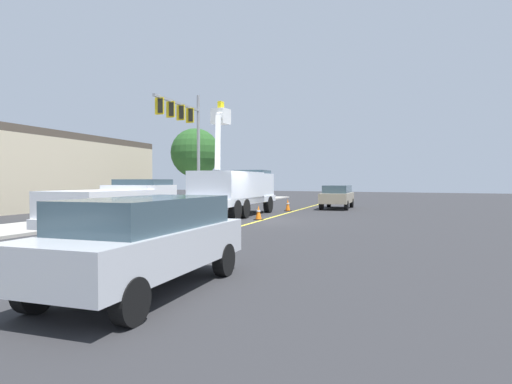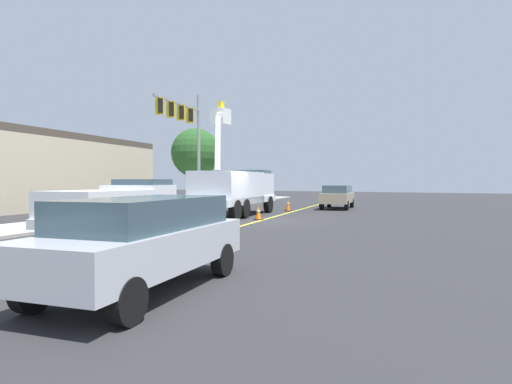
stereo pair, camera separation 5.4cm
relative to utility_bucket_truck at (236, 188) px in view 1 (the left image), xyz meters
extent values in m
plane|color=#2D2D30|center=(-2.34, -2.84, -1.61)|extent=(120.00, 120.00, 0.00)
cube|color=#B2ADA3|center=(-3.70, 4.99, -1.55)|extent=(59.73, 13.83, 0.12)
cube|color=yellow|center=(-2.34, -2.84, -1.60)|extent=(49.29, 8.73, 0.01)
cube|color=white|center=(-0.18, -0.06, -0.71)|extent=(8.51, 3.87, 0.36)
cube|color=white|center=(2.41, 0.39, 0.06)|extent=(2.99, 2.76, 1.60)
cube|color=#384C56|center=(2.61, 0.43, 0.76)|extent=(2.14, 2.38, 0.64)
cube|color=white|center=(-1.14, -0.22, 0.01)|extent=(5.60, 3.36, 1.80)
cube|color=white|center=(-2.23, -0.26, 2.44)|extent=(1.11, 0.81, 3.03)
cube|color=white|center=(-0.73, 0.63, 4.17)|extent=(2.46, 1.61, 0.79)
cube|color=white|center=(0.41, 1.30, 4.28)|extent=(0.90, 0.90, 0.90)
cube|color=yellow|center=(0.41, 1.30, 4.88)|extent=(0.36, 0.24, 0.60)
cylinder|color=black|center=(2.46, 1.54, -1.09)|extent=(1.08, 0.51, 1.04)
cylinder|color=black|center=(2.85, -0.67, -1.09)|extent=(1.08, 0.51, 1.04)
cylinder|color=black|center=(-1.82, 0.80, -1.09)|extent=(1.08, 0.51, 1.04)
cylinder|color=black|center=(-1.44, -1.42, -1.09)|extent=(1.08, 0.51, 1.04)
cylinder|color=black|center=(-3.11, 0.57, -1.09)|extent=(1.08, 0.51, 1.04)
cylinder|color=black|center=(-2.73, -1.64, -1.09)|extent=(1.08, 0.51, 1.04)
cube|color=white|center=(-10.69, -1.88, -0.86)|extent=(5.88, 3.03, 0.30)
cube|color=white|center=(-9.47, -1.67, -0.31)|extent=(2.32, 2.25, 1.10)
cube|color=#384C56|center=(-9.27, -1.64, 0.17)|extent=(1.63, 1.97, 0.56)
cube|color=white|center=(-11.68, -2.06, -0.46)|extent=(3.67, 2.64, 1.10)
cylinder|color=black|center=(-9.03, -0.64, -1.19)|extent=(0.88, 0.44, 0.84)
cylinder|color=black|center=(-8.70, -2.50, -1.19)|extent=(0.88, 0.44, 0.84)
cylinder|color=black|center=(-12.67, -1.27, -1.19)|extent=(0.88, 0.44, 0.84)
cylinder|color=black|center=(-12.34, -3.13, -1.19)|extent=(0.88, 0.44, 0.84)
cube|color=tan|center=(8.68, -3.30, -0.82)|extent=(5.05, 2.69, 0.70)
cube|color=#384C56|center=(8.82, -3.27, -0.22)|extent=(3.69, 2.24, 0.60)
cylinder|color=black|center=(7.21, -4.42, -1.27)|extent=(0.71, 0.35, 0.68)
cylinder|color=black|center=(6.92, -2.73, -1.27)|extent=(0.71, 0.35, 0.68)
cylinder|color=black|center=(10.43, -3.86, -1.27)|extent=(0.71, 0.35, 0.68)
cylinder|color=black|center=(10.14, -2.17, -1.27)|extent=(0.71, 0.35, 0.68)
cube|color=silver|center=(-15.37, -7.48, -0.82)|extent=(5.05, 2.69, 0.70)
cube|color=#384C56|center=(-15.22, -7.45, -0.22)|extent=(3.69, 2.24, 0.60)
cylinder|color=black|center=(-16.83, -8.60, -1.27)|extent=(0.71, 0.35, 0.68)
cylinder|color=black|center=(-17.12, -6.92, -1.27)|extent=(0.71, 0.35, 0.68)
cylinder|color=black|center=(-13.62, -8.04, -1.27)|extent=(0.71, 0.35, 0.68)
cylinder|color=black|center=(-13.91, -6.36, -1.27)|extent=(0.71, 0.35, 0.68)
cube|color=black|center=(-12.34, -3.92, -1.59)|extent=(0.40, 0.40, 0.04)
cone|color=orange|center=(-12.34, -3.92, -1.20)|extent=(0.32, 0.32, 0.73)
cylinder|color=white|center=(-12.34, -3.92, -1.13)|extent=(0.20, 0.20, 0.08)
cube|color=black|center=(-6.92, -3.43, -1.59)|extent=(0.40, 0.40, 0.04)
cone|color=orange|center=(-6.92, -3.43, -1.20)|extent=(0.32, 0.32, 0.74)
cylinder|color=white|center=(-6.92, -3.43, -1.13)|extent=(0.20, 0.20, 0.08)
cube|color=black|center=(-1.90, -2.54, -1.59)|extent=(0.40, 0.40, 0.04)
cone|color=orange|center=(-1.90, -2.54, -1.21)|extent=(0.32, 0.32, 0.70)
cylinder|color=white|center=(-1.90, -2.54, -1.14)|extent=(0.20, 0.20, 0.08)
cube|color=black|center=(4.67, -1.20, -1.59)|extent=(0.40, 0.40, 0.04)
cone|color=orange|center=(4.67, -1.20, -1.18)|extent=(0.32, 0.32, 0.78)
cylinder|color=white|center=(4.67, -1.20, -1.10)|extent=(0.20, 0.20, 0.08)
cylinder|color=gray|center=(3.47, 5.23, 2.43)|extent=(0.22, 0.22, 8.08)
cube|color=gray|center=(0.63, 4.73, 5.42)|extent=(5.71, 1.15, 0.16)
cube|color=gold|center=(2.21, 5.01, 4.87)|extent=(0.21, 0.57, 1.00)
cube|color=black|center=(2.23, 4.91, 4.87)|extent=(0.25, 0.35, 0.84)
cube|color=gold|center=(0.95, 4.79, 4.87)|extent=(0.21, 0.57, 1.00)
cube|color=black|center=(0.96, 4.69, 4.87)|extent=(0.25, 0.35, 0.84)
cube|color=gold|center=(-0.31, 4.57, 4.87)|extent=(0.21, 0.57, 1.00)
cube|color=black|center=(-0.30, 4.47, 4.87)|extent=(0.25, 0.35, 0.84)
cube|color=gold|center=(-1.58, 4.35, 4.87)|extent=(0.21, 0.57, 1.00)
cube|color=black|center=(-1.56, 4.25, 4.87)|extent=(0.25, 0.35, 0.84)
cube|color=beige|center=(-2.81, 17.25, 0.85)|extent=(22.93, 13.29, 4.92)
cube|color=#4C4238|center=(-2.81, 17.25, 3.56)|extent=(22.93, 13.29, 0.50)
cylinder|color=brown|center=(6.89, 8.07, -0.15)|extent=(0.32, 0.32, 2.91)
sphere|color=#285623|center=(6.89, 8.07, 2.69)|extent=(3.97, 3.97, 3.97)
camera|label=1|loc=(-21.08, -12.90, 0.38)|focal=29.83mm
camera|label=2|loc=(-21.06, -12.95, 0.38)|focal=29.83mm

